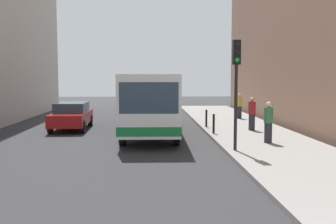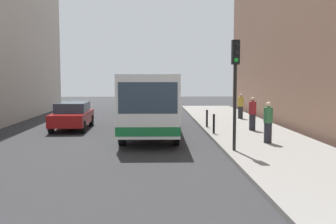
{
  "view_description": "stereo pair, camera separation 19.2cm",
  "coord_description": "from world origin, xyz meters",
  "px_view_note": "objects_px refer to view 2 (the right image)",
  "views": [
    {
      "loc": [
        0.32,
        -16.94,
        2.93
      ],
      "look_at": [
        1.21,
        1.58,
        1.25
      ],
      "focal_mm": 42.39,
      "sensor_mm": 36.0,
      "label": 1
    },
    {
      "loc": [
        0.51,
        -16.95,
        2.93
      ],
      "look_at": [
        1.21,
        1.58,
        1.25
      ],
      "focal_mm": 42.39,
      "sensor_mm": 36.0,
      "label": 2
    }
  ],
  "objects_px": {
    "bus": "(151,99)",
    "bollard_near": "(214,124)",
    "pedestrian_mid_sidewalk": "(252,114)",
    "car_beside_bus": "(72,115)",
    "traffic_light": "(235,74)",
    "car_behind_bus": "(149,104)",
    "bollard_mid": "(207,118)",
    "pedestrian_near_signal": "(268,122)",
    "pedestrian_far_sidewalk": "(241,106)"
  },
  "relations": [
    {
      "from": "car_beside_bus",
      "to": "bollard_mid",
      "type": "xyz_separation_m",
      "value": [
        7.39,
        -0.54,
        -0.16
      ]
    },
    {
      "from": "pedestrian_near_signal",
      "to": "car_beside_bus",
      "type": "bearing_deg",
      "value": -57.39
    },
    {
      "from": "car_beside_bus",
      "to": "traffic_light",
      "type": "height_order",
      "value": "traffic_light"
    },
    {
      "from": "bollard_near",
      "to": "pedestrian_mid_sidewalk",
      "type": "distance_m",
      "value": 2.46
    },
    {
      "from": "bus",
      "to": "car_behind_bus",
      "type": "xyz_separation_m",
      "value": [
        -0.17,
        10.1,
        -0.94
      ]
    },
    {
      "from": "bollard_mid",
      "to": "car_beside_bus",
      "type": "bearing_deg",
      "value": 175.83
    },
    {
      "from": "bus",
      "to": "pedestrian_mid_sidewalk",
      "type": "bearing_deg",
      "value": 174.58
    },
    {
      "from": "pedestrian_near_signal",
      "to": "pedestrian_mid_sidewalk",
      "type": "relative_size",
      "value": 1.01
    },
    {
      "from": "car_behind_bus",
      "to": "bollard_mid",
      "type": "height_order",
      "value": "car_behind_bus"
    },
    {
      "from": "car_beside_bus",
      "to": "car_behind_bus",
      "type": "distance_m",
      "value": 9.73
    },
    {
      "from": "traffic_light",
      "to": "pedestrian_far_sidewalk",
      "type": "height_order",
      "value": "traffic_light"
    },
    {
      "from": "bollard_mid",
      "to": "car_behind_bus",
      "type": "bearing_deg",
      "value": 109.11
    },
    {
      "from": "bus",
      "to": "pedestrian_near_signal",
      "type": "height_order",
      "value": "bus"
    },
    {
      "from": "car_beside_bus",
      "to": "traffic_light",
      "type": "bearing_deg",
      "value": 134.43
    },
    {
      "from": "pedestrian_near_signal",
      "to": "pedestrian_far_sidewalk",
      "type": "height_order",
      "value": "pedestrian_near_signal"
    },
    {
      "from": "bollard_near",
      "to": "pedestrian_far_sidewalk",
      "type": "height_order",
      "value": "pedestrian_far_sidewalk"
    },
    {
      "from": "bus",
      "to": "pedestrian_far_sidewalk",
      "type": "height_order",
      "value": "bus"
    },
    {
      "from": "car_behind_bus",
      "to": "bollard_mid",
      "type": "bearing_deg",
      "value": 112.85
    },
    {
      "from": "bus",
      "to": "pedestrian_far_sidewalk",
      "type": "distance_m",
      "value": 7.81
    },
    {
      "from": "car_behind_bus",
      "to": "bollard_mid",
      "type": "relative_size",
      "value": 4.75
    },
    {
      "from": "car_beside_bus",
      "to": "pedestrian_far_sidewalk",
      "type": "height_order",
      "value": "pedestrian_far_sidewalk"
    },
    {
      "from": "bus",
      "to": "bollard_mid",
      "type": "height_order",
      "value": "bus"
    },
    {
      "from": "car_beside_bus",
      "to": "pedestrian_far_sidewalk",
      "type": "relative_size",
      "value": 2.72
    },
    {
      "from": "bollard_near",
      "to": "pedestrian_near_signal",
      "type": "distance_m",
      "value": 3.34
    },
    {
      "from": "car_beside_bus",
      "to": "pedestrian_mid_sidewalk",
      "type": "distance_m",
      "value": 9.74
    },
    {
      "from": "bus",
      "to": "pedestrian_mid_sidewalk",
      "type": "distance_m",
      "value": 5.3
    },
    {
      "from": "traffic_light",
      "to": "bollard_near",
      "type": "height_order",
      "value": "traffic_light"
    },
    {
      "from": "bollard_near",
      "to": "pedestrian_far_sidewalk",
      "type": "bearing_deg",
      "value": 67.55
    },
    {
      "from": "pedestrian_near_signal",
      "to": "pedestrian_mid_sidewalk",
      "type": "xyz_separation_m",
      "value": [
        0.32,
        3.88,
        -0.01
      ]
    },
    {
      "from": "pedestrian_near_signal",
      "to": "bus",
      "type": "bearing_deg",
      "value": -67.66
    },
    {
      "from": "bollard_mid",
      "to": "bollard_near",
      "type": "bearing_deg",
      "value": -90.0
    },
    {
      "from": "car_beside_bus",
      "to": "pedestrian_mid_sidewalk",
      "type": "height_order",
      "value": "pedestrian_mid_sidewalk"
    },
    {
      "from": "car_beside_bus",
      "to": "pedestrian_near_signal",
      "type": "distance_m",
      "value": 10.88
    },
    {
      "from": "traffic_light",
      "to": "bollard_near",
      "type": "xyz_separation_m",
      "value": [
        -0.1,
        4.38,
        -2.38
      ]
    },
    {
      "from": "pedestrian_far_sidewalk",
      "to": "traffic_light",
      "type": "bearing_deg",
      "value": 90.13
    },
    {
      "from": "bollard_mid",
      "to": "pedestrian_far_sidewalk",
      "type": "distance_m",
      "value": 5.17
    },
    {
      "from": "traffic_light",
      "to": "pedestrian_far_sidewalk",
      "type": "distance_m",
      "value": 11.67
    },
    {
      "from": "bus",
      "to": "bollard_mid",
      "type": "bearing_deg",
      "value": -165.06
    },
    {
      "from": "bollard_near",
      "to": "bollard_mid",
      "type": "height_order",
      "value": "same"
    },
    {
      "from": "car_behind_bus",
      "to": "traffic_light",
      "type": "xyz_separation_m",
      "value": [
        3.33,
        -16.17,
        2.22
      ]
    },
    {
      "from": "traffic_light",
      "to": "bollard_mid",
      "type": "xyz_separation_m",
      "value": [
        -0.1,
        6.84,
        -2.38
      ]
    },
    {
      "from": "car_beside_bus",
      "to": "bollard_near",
      "type": "xyz_separation_m",
      "value": [
        7.39,
        -3.0,
        -0.16
      ]
    },
    {
      "from": "pedestrian_near_signal",
      "to": "pedestrian_far_sidewalk",
      "type": "bearing_deg",
      "value": -121.23
    },
    {
      "from": "bollard_near",
      "to": "pedestrian_mid_sidewalk",
      "type": "height_order",
      "value": "pedestrian_mid_sidewalk"
    },
    {
      "from": "car_behind_bus",
      "to": "pedestrian_near_signal",
      "type": "height_order",
      "value": "pedestrian_near_signal"
    },
    {
      "from": "car_behind_bus",
      "to": "pedestrian_near_signal",
      "type": "relative_size",
      "value": 2.62
    },
    {
      "from": "pedestrian_mid_sidewalk",
      "to": "pedestrian_far_sidewalk",
      "type": "height_order",
      "value": "pedestrian_mid_sidewalk"
    },
    {
      "from": "traffic_light",
      "to": "pedestrian_mid_sidewalk",
      "type": "bearing_deg",
      "value": 69.43
    },
    {
      "from": "car_behind_bus",
      "to": "bollard_near",
      "type": "bearing_deg",
      "value": 109.08
    },
    {
      "from": "bus",
      "to": "bollard_near",
      "type": "xyz_separation_m",
      "value": [
        3.06,
        -1.69,
        -1.1
      ]
    }
  ]
}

